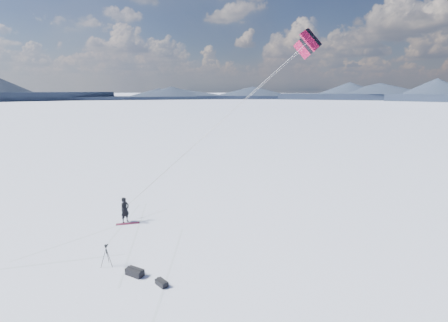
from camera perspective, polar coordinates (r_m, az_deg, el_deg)
The scene contains 9 objects.
ground at distance 20.13m, azimuth -17.19°, elevation -15.94°, with size 1800.00×1800.00×0.00m, color white.
horizon_hills at distance 18.79m, azimuth -17.86°, elevation -6.79°, with size 704.47×706.88×8.45m.
snow_tracks at distance 20.87m, azimuth -20.81°, elevation -15.14°, with size 13.93×10.25×0.01m.
snowkiter at distance 24.91m, azimuth -16.88°, elevation -10.25°, with size 0.68×0.45×1.87m, color black.
snowboard at distance 24.57m, azimuth -16.55°, elevation -10.49°, with size 1.63×0.30×0.04m, color maroon.
tripod at distance 19.24m, azimuth -19.96°, elevation -14.83°, with size 0.58×0.65×1.24m.
gear_bag_a at distance 18.26m, azimuth -15.43°, elevation -18.29°, with size 0.96×0.47×0.42m.
gear_bag_b at distance 17.21m, azimuth -10.92°, elevation -20.28°, with size 0.77×0.55×0.32m.
power_kite at distance 21.02m, azimuth 14.47°, elevation 19.32°, with size 12.85×6.19×11.75m.
Camera 1 is at (12.60, -12.59, 9.38)m, focal length 26.00 mm.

